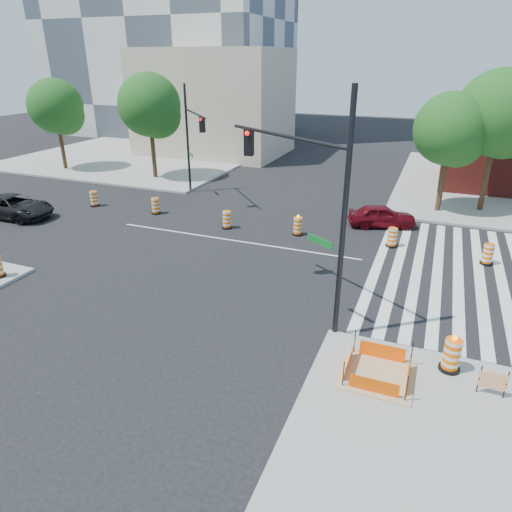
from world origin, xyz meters
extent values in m
plane|color=black|center=(0.00, 0.00, 0.00)|extent=(120.00, 120.00, 0.00)
cube|color=gray|center=(-18.00, 18.00, 0.07)|extent=(22.00, 22.00, 0.15)
cube|color=silver|center=(7.80, 0.00, 0.01)|extent=(0.45, 13.50, 0.01)
cube|color=silver|center=(8.70, 0.00, 0.01)|extent=(0.45, 13.50, 0.01)
cube|color=silver|center=(9.60, 0.00, 0.01)|extent=(0.45, 13.50, 0.01)
cube|color=silver|center=(10.50, 0.00, 0.01)|extent=(0.45, 13.50, 0.01)
cube|color=silver|center=(11.40, 0.00, 0.01)|extent=(0.45, 13.50, 0.01)
cube|color=silver|center=(12.30, 0.00, 0.01)|extent=(0.45, 13.50, 0.01)
cube|color=silver|center=(13.20, 0.00, 0.01)|extent=(0.45, 13.50, 0.01)
cube|color=silver|center=(0.00, 0.00, 0.01)|extent=(14.00, 0.12, 0.01)
cube|color=tan|center=(9.00, -9.00, 0.17)|extent=(2.20, 2.20, 0.05)
cube|color=#F85504|center=(9.00, -9.90, 0.43)|extent=(1.44, 0.02, 0.55)
cube|color=#F85504|center=(9.00, -8.10, 0.43)|extent=(1.44, 0.02, 0.55)
cube|color=#F85504|center=(8.10, -9.00, 0.43)|extent=(0.02, 1.44, 0.55)
cube|color=#F85504|center=(9.90, -9.00, 0.43)|extent=(0.02, 1.44, 0.55)
cylinder|color=black|center=(8.10, -9.90, 0.60)|extent=(0.04, 0.04, 0.90)
cylinder|color=black|center=(9.90, -9.90, 0.60)|extent=(0.04, 0.04, 0.90)
cylinder|color=black|center=(8.10, -8.10, 0.60)|extent=(0.04, 0.04, 0.90)
cylinder|color=black|center=(9.90, -8.10, 0.60)|extent=(0.04, 0.04, 0.90)
cube|color=tan|center=(-12.00, 22.00, 5.00)|extent=(14.00, 10.00, 10.00)
imported|color=#54070E|center=(7.18, 5.30, 0.66)|extent=(4.15, 2.72, 1.31)
imported|color=black|center=(-14.26, -1.47, 0.70)|extent=(5.11, 2.48, 1.40)
cylinder|color=black|center=(7.22, -7.02, 4.34)|extent=(0.19, 0.19, 8.37)
cylinder|color=black|center=(4.57, -5.34, 6.64)|extent=(5.37, 3.46, 0.13)
cube|color=black|center=(2.71, -4.16, 6.11)|extent=(0.33, 0.29, 1.05)
sphere|color=#FF0C0C|center=(2.71, -4.34, 6.48)|extent=(0.19, 0.19, 0.19)
cube|color=#0C591E|center=(6.34, -6.46, 3.29)|extent=(1.08, 0.71, 0.26)
cylinder|color=black|center=(-7.03, 7.79, 3.85)|extent=(0.17, 0.17, 7.40)
cylinder|color=black|center=(-5.18, 5.72, 5.88)|extent=(3.77, 4.22, 0.11)
cube|color=black|center=(-3.89, 4.27, 5.42)|extent=(0.30, 0.26, 0.92)
sphere|color=#FF0C0C|center=(-3.89, 4.09, 5.74)|extent=(0.17, 0.17, 0.17)
cube|color=#0C591E|center=(-6.41, 7.10, 2.92)|extent=(0.77, 0.85, 0.23)
cylinder|color=black|center=(11.06, -7.86, 0.20)|extent=(0.65, 0.65, 0.11)
cylinder|color=#FF6805|center=(11.06, -7.86, 0.75)|extent=(0.52, 0.52, 1.03)
sphere|color=#FF990C|center=(11.06, -7.86, 1.34)|extent=(0.17, 0.17, 0.17)
cube|color=#FF6805|center=(12.17, -8.66, 0.80)|extent=(0.78, 0.04, 0.26)
cube|color=#FF6805|center=(12.17, -8.66, 0.50)|extent=(0.78, 0.04, 0.20)
cylinder|color=black|center=(11.82, -8.66, 0.61)|extent=(0.04, 0.04, 0.92)
cylinder|color=black|center=(12.53, -8.66, 0.61)|extent=(0.04, 0.04, 0.92)
cylinder|color=#382314|center=(-20.77, 9.89, 2.40)|extent=(0.32, 0.32, 4.80)
sphere|color=#124214|center=(-20.77, 9.89, 5.40)|extent=(4.50, 4.50, 4.50)
sphere|color=#124214|center=(-20.27, 10.20, 4.65)|extent=(3.30, 3.30, 3.30)
sphere|color=#124214|center=(-21.17, 9.69, 4.95)|extent=(3.00, 3.00, 3.00)
cylinder|color=#382314|center=(-11.63, 10.16, 2.57)|extent=(0.34, 0.34, 5.15)
sphere|color=#124214|center=(-11.63, 10.16, 5.79)|extent=(4.83, 4.83, 4.83)
sphere|color=#124214|center=(-11.10, 10.48, 4.99)|extent=(3.54, 3.54, 3.54)
sphere|color=#124214|center=(-12.05, 9.95, 5.31)|extent=(3.22, 3.22, 3.22)
cylinder|color=#382314|center=(10.17, 9.39, 2.32)|extent=(0.33, 0.33, 4.65)
sphere|color=#124214|center=(10.17, 9.39, 5.23)|extent=(4.36, 4.36, 4.36)
sphere|color=#124214|center=(10.69, 9.70, 4.50)|extent=(3.20, 3.20, 3.20)
sphere|color=#124214|center=(9.75, 9.18, 4.79)|extent=(2.91, 2.91, 2.91)
cylinder|color=#382314|center=(12.70, 10.50, 2.73)|extent=(0.33, 0.33, 5.46)
sphere|color=#124214|center=(12.70, 10.50, 6.14)|extent=(5.12, 5.12, 5.12)
sphere|color=#124214|center=(13.23, 10.81, 5.29)|extent=(3.75, 3.75, 3.75)
sphere|color=#124214|center=(12.29, 10.29, 5.63)|extent=(3.41, 3.41, 3.41)
cylinder|color=black|center=(-11.22, 2.24, 0.05)|extent=(0.60, 0.60, 0.10)
cylinder|color=#FF6805|center=(-11.22, 2.24, 0.55)|extent=(0.48, 0.48, 0.95)
cylinder|color=black|center=(-6.50, 2.40, 0.05)|extent=(0.60, 0.60, 0.10)
cylinder|color=#FF6805|center=(-6.50, 2.40, 0.55)|extent=(0.48, 0.48, 0.95)
cylinder|color=black|center=(-1.14, 1.64, 0.05)|extent=(0.60, 0.60, 0.10)
cylinder|color=#FF6805|center=(-1.14, 1.64, 0.55)|extent=(0.48, 0.48, 0.95)
cylinder|color=black|center=(3.01, 2.14, 0.05)|extent=(0.60, 0.60, 0.10)
cylinder|color=#FF6805|center=(3.01, 2.14, 0.55)|extent=(0.48, 0.48, 0.95)
sphere|color=#FF990C|center=(3.01, 2.14, 1.10)|extent=(0.16, 0.16, 0.16)
cylinder|color=black|center=(8.12, 2.33, 0.05)|extent=(0.60, 0.60, 0.10)
cylinder|color=#FF6805|center=(8.12, 2.33, 0.55)|extent=(0.48, 0.48, 0.95)
cylinder|color=black|center=(12.65, 1.74, 0.05)|extent=(0.60, 0.60, 0.10)
cylinder|color=#FF6805|center=(12.65, 1.74, 0.55)|extent=(0.48, 0.48, 0.95)
camera|label=1|loc=(9.77, -21.02, 9.22)|focal=32.00mm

